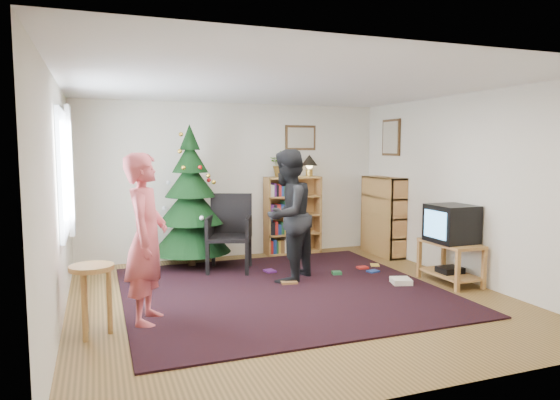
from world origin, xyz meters
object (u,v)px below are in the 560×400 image
object	(u,v)px
table_lamp	(309,162)
person_by_chair	(287,216)
tv_stand	(450,259)
crt_tv	(451,223)
armchair	(227,229)
stool	(92,281)
christmas_tree	(191,208)
potted_plant	(282,164)
picture_back	(300,138)
bookshelf_back	(293,214)
person_standing	(146,239)
picture_right	(391,138)
bookshelf_right	(383,215)

from	to	relation	value
table_lamp	person_by_chair	bearing A→B (deg)	-122.33
person_by_chair	table_lamp	distance (m)	2.02
tv_stand	person_by_chair	size ratio (longest dim) A/B	0.48
tv_stand	crt_tv	size ratio (longest dim) A/B	1.50
armchair	stool	world-z (taller)	armchair
christmas_tree	potted_plant	world-z (taller)	christmas_tree
armchair	person_by_chair	xyz separation A→B (m)	(0.60, -0.86, 0.28)
christmas_tree	armchair	xyz separation A→B (m)	(0.45, -0.38, -0.28)
picture_back	bookshelf_back	world-z (taller)	picture_back
picture_back	person_by_chair	bearing A→B (deg)	-117.55
picture_back	person_standing	distance (m)	4.10
armchair	potted_plant	distance (m)	1.63
christmas_tree	person_by_chair	size ratio (longest dim) A/B	1.21
crt_tv	potted_plant	xyz separation A→B (m)	(-1.46, 2.46, 0.72)
person_standing	person_by_chair	bearing A→B (deg)	-43.82
stool	picture_back	bearing A→B (deg)	41.44
picture_back	table_lamp	xyz separation A→B (m)	(0.11, -0.14, -0.40)
person_by_chair	picture_back	bearing A→B (deg)	-158.58
picture_right	crt_tv	distance (m)	2.22
christmas_tree	bookshelf_right	xyz separation A→B (m)	(3.16, -0.24, -0.22)
bookshelf_back	person_by_chair	bearing A→B (deg)	-114.09
bookshelf_right	table_lamp	bearing A→B (deg)	60.55
tv_stand	potted_plant	xyz separation A→B (m)	(-1.46, 2.46, 1.19)
person_by_chair	bookshelf_back	bearing A→B (deg)	-155.12
picture_back	christmas_tree	world-z (taller)	picture_back
christmas_tree	picture_right	bearing A→B (deg)	-3.79
bookshelf_back	stool	size ratio (longest dim) A/B	1.90
armchair	table_lamp	xyz separation A→B (m)	(1.63, 0.75, 0.94)
person_standing	potted_plant	size ratio (longest dim) A/B	4.07
bookshelf_right	person_by_chair	distance (m)	2.34
bookshelf_right	crt_tv	world-z (taller)	bookshelf_right
bookshelf_back	picture_right	bearing A→B (deg)	-21.27
christmas_tree	bookshelf_back	world-z (taller)	christmas_tree
tv_stand	person_by_chair	xyz separation A→B (m)	(-1.98, 0.85, 0.56)
potted_plant	christmas_tree	bearing A→B (deg)	-166.77
crt_tv	potted_plant	bearing A→B (deg)	120.61
picture_back	bookshelf_back	distance (m)	1.31
person_by_chair	potted_plant	world-z (taller)	person_by_chair
tv_stand	stool	distance (m)	4.44
person_standing	potted_plant	distance (m)	3.65
picture_back	armchair	bearing A→B (deg)	-149.70
picture_back	tv_stand	size ratio (longest dim) A/B	0.65
armchair	picture_right	bearing A→B (deg)	24.43
picture_back	stool	xyz separation A→B (m)	(-3.35, -2.96, -1.42)
table_lamp	picture_right	bearing A→B (deg)	-25.89
bookshelf_back	bookshelf_right	distance (m)	1.51
armchair	table_lamp	world-z (taller)	table_lamp
tv_stand	stool	xyz separation A→B (m)	(-4.42, -0.36, 0.21)
person_by_chair	potted_plant	size ratio (longest dim) A/B	4.13
stool	person_standing	distance (m)	0.65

